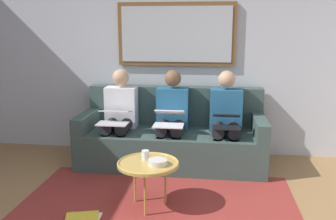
{
  "coord_description": "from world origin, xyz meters",
  "views": [
    {
      "loc": [
        -0.5,
        2.21,
        1.63
      ],
      "look_at": [
        0.0,
        -1.7,
        0.75
      ],
      "focal_mm": 39.44,
      "sensor_mm": 36.0,
      "label": 1
    }
  ],
  "objects_px": {
    "laptop_white": "(169,118)",
    "magazine_stack": "(83,218)",
    "framed_mirror": "(176,34)",
    "laptop_silver": "(114,117)",
    "laptop_black": "(226,121)",
    "bowl": "(158,162)",
    "cup": "(145,155)",
    "person_left": "(226,117)",
    "person_right": "(120,114)",
    "person_middle": "(172,115)",
    "couch": "(172,137)",
    "coffee_table": "(148,164)"
  },
  "relations": [
    {
      "from": "person_middle",
      "to": "person_right",
      "type": "relative_size",
      "value": 1.0
    },
    {
      "from": "laptop_black",
      "to": "framed_mirror",
      "type": "bearing_deg",
      "value": -47.63
    },
    {
      "from": "framed_mirror",
      "to": "bowl",
      "type": "xyz_separation_m",
      "value": [
        -0.01,
        1.65,
        -1.09
      ]
    },
    {
      "from": "person_left",
      "to": "person_right",
      "type": "height_order",
      "value": "same"
    },
    {
      "from": "framed_mirror",
      "to": "magazine_stack",
      "type": "relative_size",
      "value": 4.56
    },
    {
      "from": "coffee_table",
      "to": "bowl",
      "type": "relative_size",
      "value": 3.27
    },
    {
      "from": "framed_mirror",
      "to": "person_middle",
      "type": "xyz_separation_m",
      "value": [
        0.0,
        0.46,
        -0.94
      ]
    },
    {
      "from": "laptop_black",
      "to": "laptop_silver",
      "type": "height_order",
      "value": "laptop_silver"
    },
    {
      "from": "cup",
      "to": "bowl",
      "type": "bearing_deg",
      "value": 138.26
    },
    {
      "from": "laptop_black",
      "to": "laptop_white",
      "type": "bearing_deg",
      "value": -1.42
    },
    {
      "from": "couch",
      "to": "bowl",
      "type": "bearing_deg",
      "value": 90.67
    },
    {
      "from": "coffee_table",
      "to": "person_right",
      "type": "distance_m",
      "value": 1.29
    },
    {
      "from": "person_right",
      "to": "magazine_stack",
      "type": "distance_m",
      "value": 1.59
    },
    {
      "from": "couch",
      "to": "cup",
      "type": "bearing_deg",
      "value": 84.11
    },
    {
      "from": "cup",
      "to": "person_right",
      "type": "xyz_separation_m",
      "value": [
        0.52,
        -1.07,
        0.13
      ]
    },
    {
      "from": "cup",
      "to": "person_left",
      "type": "xyz_separation_m",
      "value": [
        -0.76,
        -1.07,
        0.13
      ]
    },
    {
      "from": "cup",
      "to": "person_middle",
      "type": "distance_m",
      "value": 1.09
    },
    {
      "from": "magazine_stack",
      "to": "bowl",
      "type": "bearing_deg",
      "value": -155.28
    },
    {
      "from": "person_left",
      "to": "person_right",
      "type": "bearing_deg",
      "value": 0.0
    },
    {
      "from": "laptop_silver",
      "to": "couch",
      "type": "bearing_deg",
      "value": -153.86
    },
    {
      "from": "coffee_table",
      "to": "cup",
      "type": "relative_size",
      "value": 6.27
    },
    {
      "from": "framed_mirror",
      "to": "person_left",
      "type": "bearing_deg",
      "value": 144.48
    },
    {
      "from": "couch",
      "to": "person_left",
      "type": "distance_m",
      "value": 0.71
    },
    {
      "from": "bowl",
      "to": "laptop_black",
      "type": "height_order",
      "value": "laptop_black"
    },
    {
      "from": "person_left",
      "to": "magazine_stack",
      "type": "bearing_deg",
      "value": 49.98
    },
    {
      "from": "person_left",
      "to": "magazine_stack",
      "type": "relative_size",
      "value": 3.49
    },
    {
      "from": "framed_mirror",
      "to": "bowl",
      "type": "distance_m",
      "value": 1.98
    },
    {
      "from": "person_middle",
      "to": "person_right",
      "type": "distance_m",
      "value": 0.64
    },
    {
      "from": "laptop_white",
      "to": "magazine_stack",
      "type": "relative_size",
      "value": 1.17
    },
    {
      "from": "couch",
      "to": "person_right",
      "type": "xyz_separation_m",
      "value": [
        0.64,
        0.07,
        0.3
      ]
    },
    {
      "from": "person_right",
      "to": "couch",
      "type": "bearing_deg",
      "value": -173.87
    },
    {
      "from": "laptop_white",
      "to": "cup",
      "type": "bearing_deg",
      "value": 82.06
    },
    {
      "from": "framed_mirror",
      "to": "person_middle",
      "type": "distance_m",
      "value": 1.05
    },
    {
      "from": "framed_mirror",
      "to": "person_middle",
      "type": "height_order",
      "value": "framed_mirror"
    },
    {
      "from": "laptop_white",
      "to": "person_right",
      "type": "bearing_deg",
      "value": -19.68
    },
    {
      "from": "bowl",
      "to": "framed_mirror",
      "type": "bearing_deg",
      "value": -89.49
    },
    {
      "from": "framed_mirror",
      "to": "laptop_silver",
      "type": "height_order",
      "value": "framed_mirror"
    },
    {
      "from": "framed_mirror",
      "to": "laptop_black",
      "type": "height_order",
      "value": "framed_mirror"
    },
    {
      "from": "laptop_silver",
      "to": "cup",
      "type": "bearing_deg",
      "value": 122.28
    },
    {
      "from": "person_left",
      "to": "framed_mirror",
      "type": "bearing_deg",
      "value": -35.52
    },
    {
      "from": "person_right",
      "to": "coffee_table",
      "type": "bearing_deg",
      "value": 116.05
    },
    {
      "from": "laptop_black",
      "to": "person_right",
      "type": "distance_m",
      "value": 1.3
    },
    {
      "from": "bowl",
      "to": "magazine_stack",
      "type": "bearing_deg",
      "value": 24.72
    },
    {
      "from": "framed_mirror",
      "to": "laptop_black",
      "type": "relative_size",
      "value": 4.51
    },
    {
      "from": "framed_mirror",
      "to": "person_left",
      "type": "relative_size",
      "value": 1.31
    },
    {
      "from": "framed_mirror",
      "to": "laptop_silver",
      "type": "relative_size",
      "value": 4.22
    },
    {
      "from": "couch",
      "to": "coffee_table",
      "type": "distance_m",
      "value": 1.22
    },
    {
      "from": "bowl",
      "to": "laptop_white",
      "type": "bearing_deg",
      "value": -89.12
    },
    {
      "from": "person_left",
      "to": "person_right",
      "type": "distance_m",
      "value": 1.28
    },
    {
      "from": "framed_mirror",
      "to": "laptop_white",
      "type": "xyz_separation_m",
      "value": [
        0.0,
        0.69,
        -0.92
      ]
    }
  ]
}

